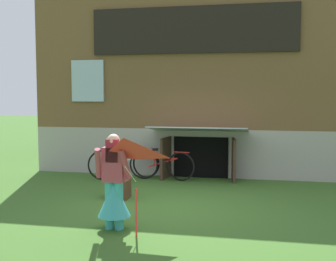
{
  "coord_description": "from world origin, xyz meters",
  "views": [
    {
      "loc": [
        1.61,
        -7.96,
        2.16
      ],
      "look_at": [
        -0.14,
        0.59,
        1.41
      ],
      "focal_mm": 46.17,
      "sensor_mm": 36.0,
      "label": 1
    }
  ],
  "objects": [
    {
      "name": "bicycle_silver",
      "position": [
        -1.64,
        2.33,
        0.4
      ],
      "size": [
        1.73,
        0.61,
        0.82
      ],
      "rotation": [
        0.0,
        0.0,
        0.32
      ],
      "color": "black",
      "rests_on": "ground_plane"
    },
    {
      "name": "wooden_crate",
      "position": [
        -1.16,
        0.45,
        0.19
      ],
      "size": [
        0.44,
        0.38,
        0.39
      ],
      "primitive_type": "cube",
      "color": "#4C331E",
      "rests_on": "ground_plane"
    },
    {
      "name": "log_house",
      "position": [
        -0.0,
        5.6,
        2.71
      ],
      "size": [
        8.65,
        6.32,
        5.42
      ],
      "color": "#9E998E",
      "rests_on": "ground_plane"
    },
    {
      "name": "ground_plane",
      "position": [
        0.0,
        0.0,
        0.0
      ],
      "size": [
        60.0,
        60.0,
        0.0
      ],
      "primitive_type": "plane",
      "color": "#386023"
    },
    {
      "name": "bicycle_red",
      "position": [
        -0.68,
        2.54,
        0.38
      ],
      "size": [
        1.68,
        0.39,
        0.78
      ],
      "rotation": [
        0.0,
        0.0,
        -0.21
      ],
      "color": "black",
      "rests_on": "ground_plane"
    },
    {
      "name": "kite",
      "position": [
        -0.25,
        -2.07,
        1.16
      ],
      "size": [
        0.81,
        0.92,
        1.39
      ],
      "color": "red",
      "rests_on": "ground_plane"
    },
    {
      "name": "person",
      "position": [
        -0.59,
        -1.53,
        0.64
      ],
      "size": [
        0.6,
        0.52,
        1.53
      ],
      "rotation": [
        0.0,
        0.0,
        -0.34
      ],
      "color": "teal",
      "rests_on": "ground_plane"
    }
  ]
}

